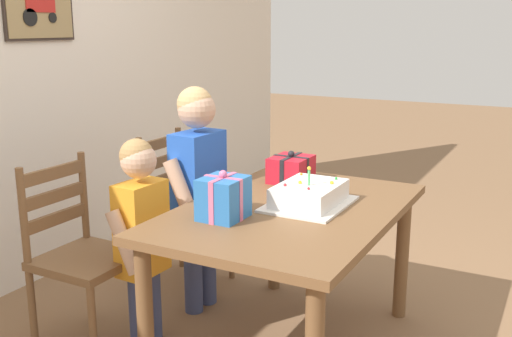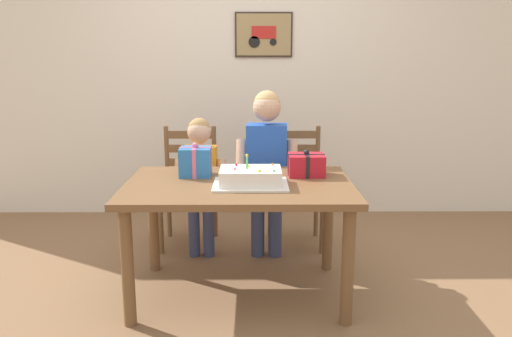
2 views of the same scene
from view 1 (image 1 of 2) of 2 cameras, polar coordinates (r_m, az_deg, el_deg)
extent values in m
cube|color=silver|center=(3.73, -22.23, 8.88)|extent=(6.40, 0.08, 2.60)
cube|color=#332823|center=(3.81, -20.04, 14.35)|extent=(0.51, 0.02, 0.39)
cube|color=#9E8456|center=(3.80, -19.94, 14.36)|extent=(0.48, 0.01, 0.36)
cube|color=red|center=(3.80, -19.90, 14.67)|extent=(0.22, 0.01, 0.11)
cylinder|color=black|center=(3.74, -20.77, 13.35)|extent=(0.10, 0.01, 0.10)
cylinder|color=black|center=(3.85, -18.86, 13.48)|extent=(0.06, 0.01, 0.06)
cube|color=brown|center=(2.75, 3.29, -4.12)|extent=(1.37, 0.92, 0.04)
cylinder|color=brown|center=(3.30, 13.78, -8.14)|extent=(0.07, 0.07, 0.68)
cylinder|color=brown|center=(2.60, -10.54, -14.06)|extent=(0.07, 0.07, 0.68)
cylinder|color=brown|center=(3.54, 1.76, -6.21)|extent=(0.07, 0.07, 0.68)
cube|color=white|center=(2.78, 5.09, -3.40)|extent=(0.44, 0.34, 0.01)
cube|color=white|center=(2.77, 5.11, -2.39)|extent=(0.36, 0.26, 0.09)
cylinder|color=#56C666|center=(2.73, 5.08, -0.90)|extent=(0.01, 0.01, 0.07)
sphere|color=yellow|center=(2.72, 5.10, 0.02)|extent=(0.02, 0.02, 0.02)
sphere|color=orange|center=(2.91, 4.35, -0.53)|extent=(0.01, 0.01, 0.01)
sphere|color=green|center=(2.85, 7.66, -0.94)|extent=(0.01, 0.01, 0.01)
sphere|color=yellow|center=(2.76, 4.22, -1.33)|extent=(0.02, 0.02, 0.02)
sphere|color=red|center=(2.71, 2.79, -1.57)|extent=(0.02, 0.02, 0.02)
sphere|color=red|center=(2.66, 5.04, -1.90)|extent=(0.01, 0.01, 0.01)
sphere|color=yellow|center=(2.77, 7.25, -1.35)|extent=(0.02, 0.02, 0.02)
cube|color=red|center=(3.18, 3.37, -0.06)|extent=(0.23, 0.19, 0.14)
cube|color=black|center=(3.18, 3.37, -0.06)|extent=(0.23, 0.02, 0.14)
cube|color=black|center=(3.18, 3.37, -0.06)|extent=(0.02, 0.20, 0.14)
sphere|color=black|center=(3.16, 3.39, 1.39)|extent=(0.04, 0.04, 0.04)
cube|color=#286BB7|center=(2.57, -3.14, -2.84)|extent=(0.20, 0.17, 0.18)
cube|color=#DB668E|center=(2.57, -3.14, -2.84)|extent=(0.20, 0.02, 0.19)
cube|color=#DB668E|center=(2.57, -3.14, -2.84)|extent=(0.02, 0.18, 0.19)
sphere|color=#DB668E|center=(2.54, -3.17, -0.55)|extent=(0.04, 0.04, 0.04)
cube|color=brown|center=(2.98, -15.74, -8.39)|extent=(0.42, 0.42, 0.04)
cylinder|color=brown|center=(3.09, -10.37, -12.07)|extent=(0.04, 0.04, 0.43)
cylinder|color=brown|center=(2.84, -15.30, -14.79)|extent=(0.04, 0.04, 0.43)
cylinder|color=brown|center=(3.32, -15.59, -10.47)|extent=(0.04, 0.04, 0.43)
cylinder|color=brown|center=(3.09, -20.56, -12.75)|extent=(0.04, 0.04, 0.43)
cylinder|color=brown|center=(3.16, -16.13, -2.49)|extent=(0.04, 0.04, 0.45)
cylinder|color=brown|center=(2.92, -21.34, -4.23)|extent=(0.04, 0.04, 0.45)
cube|color=brown|center=(3.06, -18.53, -4.54)|extent=(0.36, 0.03, 0.06)
cube|color=brown|center=(3.02, -18.69, -2.51)|extent=(0.36, 0.03, 0.06)
cube|color=brown|center=(3.00, -18.85, -0.44)|extent=(0.36, 0.03, 0.06)
cube|color=brown|center=(3.59, -6.54, -4.21)|extent=(0.42, 0.42, 0.04)
cylinder|color=brown|center=(3.72, -2.34, -7.32)|extent=(0.04, 0.04, 0.43)
cylinder|color=brown|center=(3.42, -5.61, -9.29)|extent=(0.04, 0.04, 0.43)
cylinder|color=brown|center=(3.92, -7.16, -6.33)|extent=(0.04, 0.04, 0.43)
cylinder|color=brown|center=(3.63, -10.65, -8.07)|extent=(0.04, 0.04, 0.43)
cylinder|color=brown|center=(3.78, -7.38, 0.53)|extent=(0.04, 0.04, 0.45)
cylinder|color=brown|center=(3.49, -11.00, -0.72)|extent=(0.04, 0.04, 0.45)
cube|color=brown|center=(3.65, -9.07, -1.10)|extent=(0.36, 0.02, 0.06)
cube|color=brown|center=(3.62, -9.14, 0.62)|extent=(0.36, 0.02, 0.06)
cube|color=brown|center=(3.60, -9.21, 2.37)|extent=(0.36, 0.02, 0.06)
cylinder|color=#38426B|center=(3.41, -4.68, -9.07)|extent=(0.10, 0.10, 0.46)
cylinder|color=#38426B|center=(3.31, -6.02, -9.78)|extent=(0.10, 0.10, 0.46)
cube|color=blue|center=(3.20, -5.54, -1.19)|extent=(0.30, 0.19, 0.53)
cylinder|color=tan|center=(3.33, -3.16, -0.89)|extent=(0.09, 0.22, 0.35)
cylinder|color=tan|center=(3.04, -7.06, -2.34)|extent=(0.09, 0.22, 0.35)
sphere|color=tan|center=(3.12, -5.70, 5.64)|extent=(0.20, 0.20, 0.20)
sphere|color=tan|center=(3.13, -5.85, 6.10)|extent=(0.19, 0.19, 0.19)
cylinder|color=#38426B|center=(3.06, -9.82, -12.75)|extent=(0.08, 0.08, 0.39)
cylinder|color=#38426B|center=(2.99, -11.21, -13.49)|extent=(0.08, 0.08, 0.39)
cube|color=orange|center=(2.86, -10.87, -5.62)|extent=(0.25, 0.16, 0.45)
cylinder|color=tan|center=(2.96, -8.45, -5.19)|extent=(0.07, 0.19, 0.30)
cylinder|color=tan|center=(2.74, -12.52, -6.89)|extent=(0.07, 0.19, 0.30)
sphere|color=tan|center=(2.77, -11.17, 0.77)|extent=(0.17, 0.17, 0.17)
sphere|color=#A87F4C|center=(2.77, -11.34, 1.21)|extent=(0.16, 0.16, 0.16)
camera|label=2|loc=(3.13, 66.71, 4.63)|focal=36.39mm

